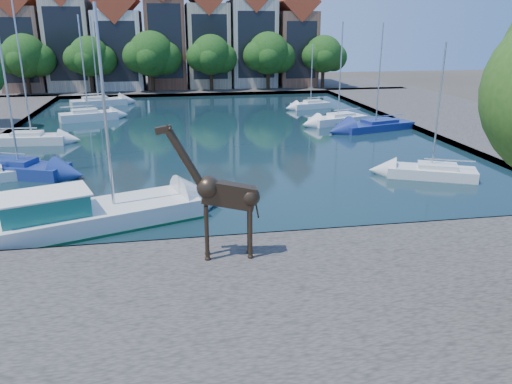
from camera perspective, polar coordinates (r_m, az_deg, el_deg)
ground at (r=22.32m, az=1.27°, el=-5.76°), size 160.00×160.00×0.00m
water_basin at (r=45.07m, az=-4.63°, el=6.80°), size 38.00×50.00×0.08m
near_quay at (r=16.23m, az=6.19°, el=-15.00°), size 50.00×14.00×0.50m
far_quay at (r=76.57m, az=-6.96°, el=11.74°), size 60.00×16.00×0.50m
right_quay at (r=53.39m, az=23.40°, el=7.42°), size 14.00×52.00×0.50m
townhouse_west_end at (r=78.31m, az=-24.89°, el=15.60°), size 5.44×9.18×14.93m
townhouse_west_mid at (r=77.05m, az=-20.49°, el=16.76°), size 5.94×9.18×16.79m
townhouse_west_inner at (r=76.24m, az=-15.42°, el=16.56°), size 6.43×9.18×15.15m
townhouse_center at (r=75.94m, az=-10.37°, el=17.67°), size 5.44×9.18×16.93m
townhouse_east_inner at (r=76.18m, az=-5.61°, el=17.40°), size 5.94×9.18×15.79m
townhouse_east_mid at (r=76.96m, az=-0.55°, el=17.77°), size 6.43×9.18×16.65m
townhouse_east_end at (r=78.29m, az=4.37°, el=17.00°), size 5.44×9.18×14.43m
far_tree_far_west at (r=72.80m, az=-24.85°, el=13.78°), size 7.28×5.60×7.68m
far_tree_west at (r=71.26m, az=-18.44°, el=14.36°), size 6.76×5.20×7.36m
far_tree_mid_west at (r=70.58m, az=-11.81°, el=15.04°), size 7.80×6.00×8.00m
far_tree_mid_east at (r=70.82m, az=-5.10°, el=15.22°), size 7.02×5.40×7.52m
far_tree_east at (r=71.94m, az=1.50°, el=15.42°), size 7.54×5.80×7.84m
far_tree_far_east at (r=73.93m, az=7.81°, el=15.22°), size 6.76×5.20×7.36m
giraffe_statue at (r=18.93m, az=-3.99°, el=-0.25°), size 3.71×0.73×5.29m
motorsailer at (r=24.64m, az=-19.46°, el=-2.34°), size 10.83×6.32×10.04m
sailboat_left_b at (r=34.99m, az=-25.47°, el=2.66°), size 6.55×4.25×11.08m
sailboat_left_c at (r=44.12m, az=-24.25°, el=5.77°), size 5.38×2.19×10.96m
sailboat_left_d at (r=53.22m, az=-18.61°, el=8.45°), size 5.80×3.50×10.04m
sailboat_left_e at (r=62.56m, az=-17.56°, el=9.91°), size 6.64×4.10×10.00m
sailboat_right_a at (r=33.10m, az=19.41°, el=2.40°), size 5.62×3.87×8.17m
sailboat_right_b at (r=47.13m, az=13.52°, el=7.52°), size 7.44×4.32×9.31m
sailboat_right_c at (r=49.18m, az=9.36°, el=8.33°), size 5.92×3.55×9.39m
sailboat_right_d at (r=58.27m, az=6.26°, el=9.97°), size 4.78×2.76×7.09m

